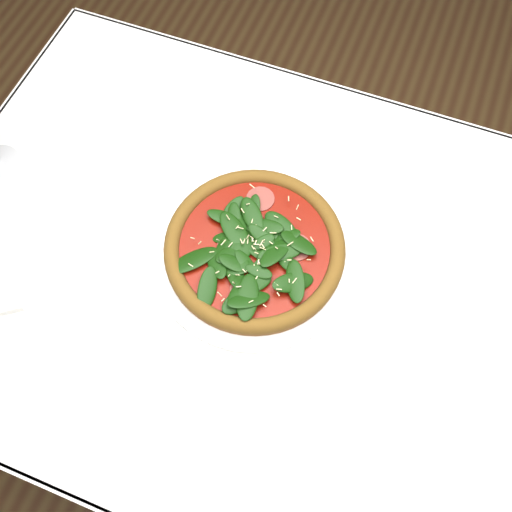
% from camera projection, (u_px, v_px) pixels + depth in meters
% --- Properties ---
extents(ground, '(6.00, 6.00, 0.00)m').
position_uv_depth(ground, '(274.00, 386.00, 1.57)').
color(ground, brown).
rests_on(ground, ground).
extents(dining_table, '(1.21, 0.81, 0.75)m').
position_uv_depth(dining_table, '(285.00, 302.00, 0.98)').
color(dining_table, white).
rests_on(dining_table, ground).
extents(plate, '(0.33, 0.33, 0.01)m').
position_uv_depth(plate, '(255.00, 251.00, 0.90)').
color(plate, white).
rests_on(plate, dining_table).
extents(pizza, '(0.29, 0.29, 0.04)m').
position_uv_depth(pizza, '(255.00, 246.00, 0.89)').
color(pizza, brown).
rests_on(pizza, plate).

